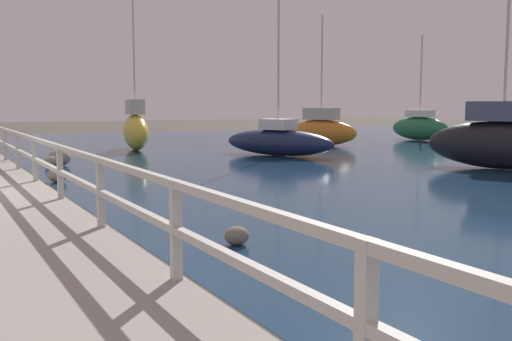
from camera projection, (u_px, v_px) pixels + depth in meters
name	position (u px, v px, depth m)	size (l,w,h in m)	color
railing	(46.00, 156.00, 12.34)	(0.10, 32.50, 1.00)	beige
boulder_downstream	(54.00, 162.00, 19.84)	(0.37, 0.33, 0.28)	slate
boulder_mid_strip	(237.00, 236.00, 8.66)	(0.37, 0.33, 0.27)	slate
boulder_far_strip	(60.00, 158.00, 19.84)	(0.73, 0.65, 0.54)	gray
boulder_near_dock	(52.00, 161.00, 19.47)	(0.48, 0.43, 0.36)	gray
boulder_water_edge	(57.00, 175.00, 15.68)	(0.49, 0.44, 0.37)	gray
sailboat_black	(503.00, 141.00, 18.68)	(2.94, 5.00, 6.22)	black
sailboat_green	(420.00, 127.00, 33.95)	(1.21, 4.13, 5.88)	#236B42
sailboat_orange	(321.00, 130.00, 29.54)	(2.35, 4.08, 6.33)	orange
sailboat_navy	(278.00, 141.00, 23.66)	(3.12, 5.27, 6.76)	#192347
sailboat_yellow	(135.00, 129.00, 26.59)	(1.53, 4.17, 7.00)	gold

